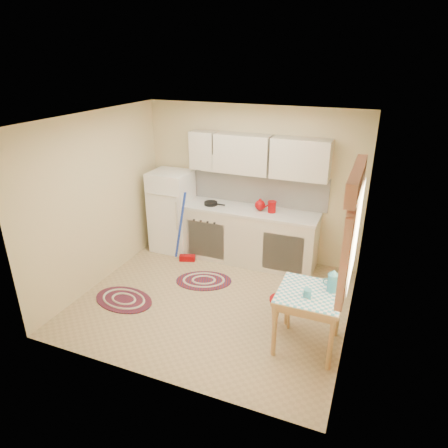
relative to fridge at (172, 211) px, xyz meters
The scene contains 14 objects.
room_shell 2.00m from the fridge, 34.49° to the right, with size 3.64×3.60×2.52m.
fridge is the anchor object (origin of this frame).
broom 0.57m from the fridge, 38.19° to the right, with size 0.28×0.12×1.20m, color #1B37AB, non-canonical shape.
base_cabinets 1.38m from the fridge, ahead, with size 2.25×0.60×0.88m, color beige.
countertop 1.37m from the fridge, ahead, with size 2.27×0.62×0.04m, color silver.
frying_pan 0.77m from the fridge, ahead, with size 0.22×0.22×0.05m, color black.
red_kettle 1.59m from the fridge, ahead, with size 0.18×0.17×0.18m, color #970508, non-canonical shape.
red_canister 1.78m from the fridge, ahead, with size 0.12×0.12×0.16m, color #970508.
table 3.21m from the fridge, 32.21° to the right, with size 0.72×0.72×0.72m, color tan.
stool 2.81m from the fridge, 32.64° to the right, with size 0.28×0.28×0.42m, color #970508.
coffee_pot 3.32m from the fridge, 28.44° to the right, with size 0.15×0.12×0.29m, color teal, non-canonical shape.
mug 3.23m from the fridge, 33.86° to the right, with size 0.09×0.09×0.10m, color teal.
rug_center 1.46m from the fridge, 40.91° to the right, with size 0.85×0.56×0.02m, color maroon, non-canonical shape.
rug_left 1.87m from the fridge, 85.34° to the right, with size 0.89×0.59×0.02m, color maroon, non-canonical shape.
Camera 1 is at (1.91, -4.36, 3.19)m, focal length 32.00 mm.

